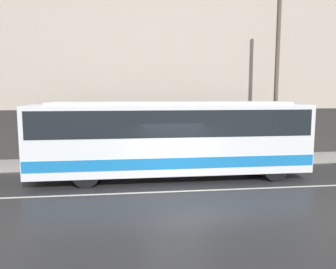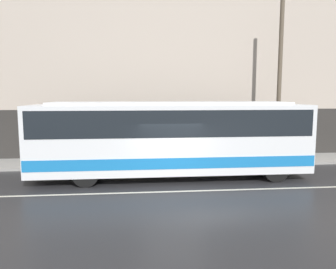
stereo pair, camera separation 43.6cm
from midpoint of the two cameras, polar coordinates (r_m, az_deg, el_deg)
ground_plane at (r=12.54m, az=2.00°, el=-9.91°), size 60.00×60.00×0.00m
sidewalk at (r=17.66m, az=-0.29°, el=-4.70°), size 60.00×2.66×0.12m
building_facade at (r=18.97m, az=-0.73°, el=15.69°), size 60.00×0.35×13.44m
lane_stripe at (r=12.54m, az=2.00°, el=-9.89°), size 54.00×0.14×0.01m
transit_bus at (r=14.17m, az=1.41°, el=-0.19°), size 11.83×2.50×3.33m
utility_pole_near at (r=18.04m, az=19.48°, el=8.53°), size 0.22×0.22×8.25m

